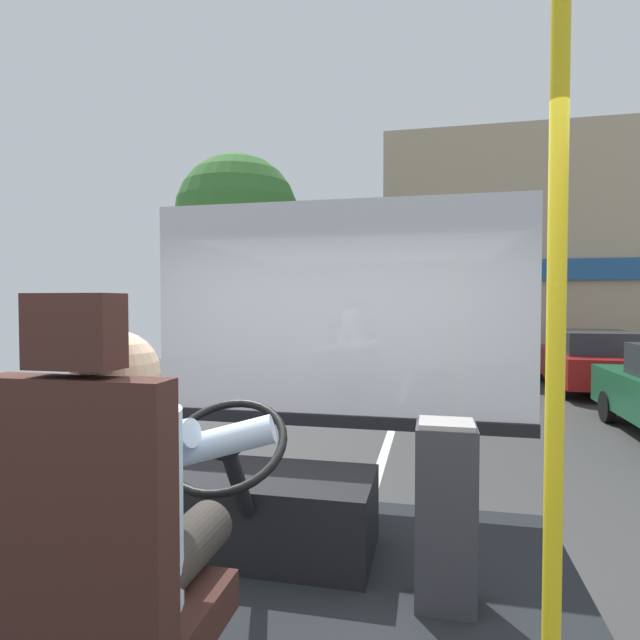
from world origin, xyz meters
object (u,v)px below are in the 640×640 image
object	(u,v)px
parked_car_silver	(526,340)
fare_box	(446,514)
parked_car_red	(591,360)
parked_car_blue	(513,332)
handrail_pole	(555,413)
driver_seat	(105,583)
steering_console	(265,510)
bus_driver	(129,501)

from	to	relation	value
parked_car_silver	fare_box	bearing A→B (deg)	-100.60
parked_car_red	parked_car_blue	xyz separation A→B (m)	(-0.10, 11.07, 0.02)
parked_car_silver	parked_car_red	bearing A→B (deg)	-86.10
handrail_pole	parked_car_silver	size ratio (longest dim) A/B	0.51
fare_box	parked_car_silver	world-z (taller)	fare_box
fare_box	handrail_pole	bearing A→B (deg)	-75.70
parked_car_red	driver_seat	bearing A→B (deg)	-110.74
steering_console	fare_box	bearing A→B (deg)	-16.86
fare_box	parked_car_silver	size ratio (longest dim) A/B	0.20
parked_car_blue	parked_car_silver	bearing A→B (deg)	-93.54
parked_car_red	parked_car_blue	size ratio (longest dim) A/B	0.95
steering_console	driver_seat	bearing A→B (deg)	-90.00
fare_box	parked_car_silver	xyz separation A→B (m)	(3.12, 16.66, -0.39)
driver_seat	bus_driver	bearing A→B (deg)	90.00
parked_car_red	parked_car_silver	distance (m)	6.04
parked_car_red	parked_car_silver	size ratio (longest dim) A/B	0.99
handrail_pole	parked_car_red	bearing A→B (deg)	74.01
steering_console	parked_car_blue	distance (m)	21.87
driver_seat	parked_car_silver	xyz separation A→B (m)	(4.01, 17.70, -0.55)
bus_driver	parked_car_silver	bearing A→B (deg)	77.15
parked_car_red	steering_console	bearing A→B (deg)	-113.10
driver_seat	parked_car_red	distance (m)	12.49
parked_car_blue	bus_driver	bearing A→B (deg)	-100.81
driver_seat	fare_box	size ratio (longest dim) A/B	1.66
bus_driver	handrail_pole	distance (m)	1.16
steering_console	parked_car_blue	size ratio (longest dim) A/B	0.26
handrail_pole	parked_car_blue	bearing A→B (deg)	81.93
steering_console	parked_car_red	world-z (taller)	steering_console
bus_driver	handrail_pole	bearing A→B (deg)	1.80
bus_driver	fare_box	world-z (taller)	bus_driver
fare_box	bus_driver	bearing A→B (deg)	-133.93
driver_seat	parked_car_blue	xyz separation A→B (m)	(4.32, 22.74, -0.57)
driver_seat	parked_car_silver	size ratio (longest dim) A/B	0.33
parked_car_silver	handrail_pole	bearing A→B (deg)	-99.36
parked_car_blue	handrail_pole	bearing A→B (deg)	-98.07
steering_console	fare_box	size ratio (longest dim) A/B	1.40
fare_box	parked_car_red	xyz separation A→B (m)	(3.53, 10.64, -0.42)
driver_seat	parked_car_silver	world-z (taller)	driver_seat
bus_driver	steering_console	world-z (taller)	bus_driver
bus_driver	fare_box	distance (m)	1.33
bus_driver	steering_console	xyz separation A→B (m)	(-0.00, 1.19, -0.50)
steering_console	parked_car_red	xyz separation A→B (m)	(4.42, 10.37, -0.25)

